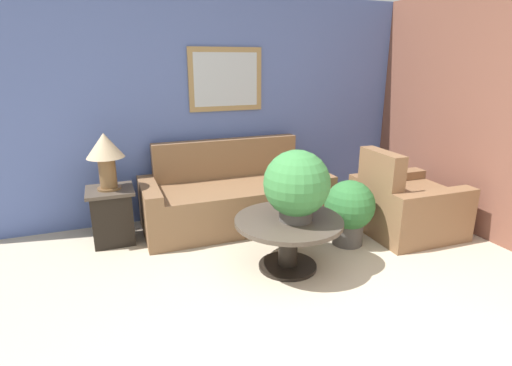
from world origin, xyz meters
name	(u,v)px	position (x,y,z in m)	size (l,w,h in m)	color
wall_back	(224,108)	(0.00, 3.04, 1.31)	(6.69, 0.09, 2.60)	#5166A8
wall_right	(476,115)	(2.37, 1.50, 1.30)	(0.06, 5.01, 2.60)	brown
couch_main	(236,198)	(-0.03, 2.54, 0.31)	(2.13, 0.89, 0.95)	brown
armchair	(405,206)	(1.66, 1.62, 0.30)	(0.99, 0.98, 0.95)	brown
coffee_table	(288,233)	(0.08, 1.34, 0.35)	(0.99, 0.99, 0.49)	black
side_table	(112,215)	(-1.40, 2.52, 0.30)	(0.47, 0.47, 0.59)	black
table_lamp	(105,152)	(-1.40, 2.52, 0.98)	(0.37, 0.37, 0.58)	brown
potted_plant_on_table	(297,185)	(0.13, 1.31, 0.81)	(0.59, 0.59, 0.64)	#4C4742
potted_plant_floor	(349,209)	(0.89, 1.58, 0.39)	(0.52, 0.52, 0.69)	#4C4742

